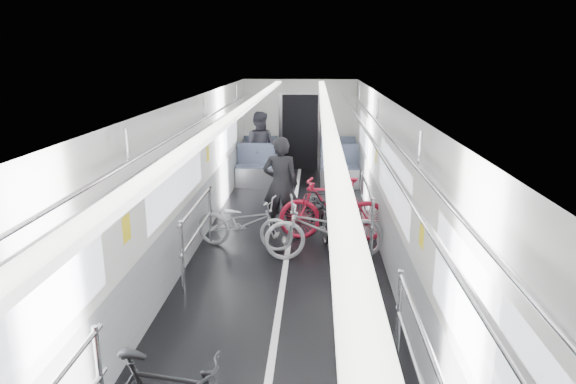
% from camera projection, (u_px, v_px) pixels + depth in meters
% --- Properties ---
extents(car_shell, '(3.02, 14.01, 2.41)m').
position_uv_depth(car_shell, '(291.00, 170.00, 8.79)').
color(car_shell, black).
rests_on(car_shell, ground).
extents(bike_left_far, '(1.71, 0.92, 0.86)m').
position_uv_depth(bike_left_far, '(245.00, 223.00, 8.23)').
color(bike_left_far, '#A7A7AB').
rests_on(bike_left_far, floor).
extents(bike_right_mid, '(1.91, 0.88, 0.97)m').
position_uv_depth(bike_right_mid, '(325.00, 229.00, 7.76)').
color(bike_right_mid, '#9D9CA0').
rests_on(bike_right_mid, floor).
extents(bike_right_far, '(1.84, 0.58, 1.10)m').
position_uv_depth(bike_right_far, '(333.00, 209.00, 8.53)').
color(bike_right_far, '#AB152C').
rests_on(bike_right_far, floor).
extents(bike_aisle, '(0.97, 1.79, 0.90)m').
position_uv_depth(bike_aisle, '(318.00, 209.00, 8.91)').
color(bike_aisle, black).
rests_on(bike_aisle, floor).
extents(person_standing, '(0.62, 0.41, 1.69)m').
position_uv_depth(person_standing, '(281.00, 184.00, 8.93)').
color(person_standing, black).
rests_on(person_standing, floor).
extents(person_seated, '(0.92, 0.77, 1.71)m').
position_uv_depth(person_seated, '(259.00, 147.00, 12.50)').
color(person_seated, '#292930').
rests_on(person_seated, floor).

